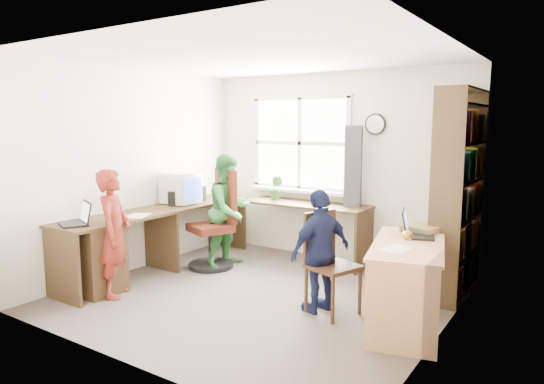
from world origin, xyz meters
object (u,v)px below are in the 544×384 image
Objects in this scene: potted_plant at (276,188)px; person_green at (230,211)px; laptop_left at (78,219)px; person_navy at (321,251)px; right_desk at (408,266)px; person_red at (114,233)px; bookshelf at (458,198)px; l_desk at (148,241)px; cd_tower at (353,166)px; swivel_chair at (217,226)px; wooden_chair at (328,258)px; laptop_right at (414,230)px; crt_monitor at (181,188)px.

person_green reaches higher than potted_plant.
person_navy is (2.23, 1.00, -0.22)m from laptop_left.
person_red is at bearing -175.42° from right_desk.
right_desk is 0.65× the size of bookshelf.
bookshelf is 2.63m from person_green.
cd_tower reaches higher than l_desk.
swivel_chair is 1.27× the size of wooden_chair.
swivel_chair is at bearing -178.05° from wooden_chair.
laptop_right is at bearing 19.76° from swivel_chair.
wooden_chair is 2.25× the size of laptop_right.
cd_tower is at bearing 5.29° from potted_plant.
person_green is at bearing 94.25° from laptop_left.
wooden_chair is 0.68× the size of person_green.
laptop_right is (-0.05, 0.29, 0.26)m from right_desk.
cd_tower is at bearing 124.76° from wooden_chair.
swivel_chair is 0.92× the size of person_red.
swivel_chair is 0.25m from person_green.
laptop_left is 2.45m from person_navy.
wooden_chair is at bearing -43.33° from potted_plant.
right_desk is 1.46× the size of wooden_chair.
cd_tower reaches higher than crt_monitor.
person_red reaches higher than wooden_chair.
wooden_chair is 0.72× the size of person_red.
crt_monitor is 1.25m from potted_plant.
laptop_right is at bearing -1.00° from crt_monitor.
crt_monitor is (-3.19, -0.69, -0.05)m from bookshelf.
cd_tower is at bearing 115.30° from right_desk.
l_desk is 2.04m from person_navy.
swivel_chair is 2.92× the size of crt_monitor.
person_red is (-2.00, -0.82, 0.14)m from wooden_chair.
laptop_right is at bearing 84.69° from right_desk.
wooden_chair is (-0.72, -0.11, -0.02)m from right_desk.
person_navy reaches higher than potted_plant.
person_red is at bearing -139.03° from wooden_chair.
right_desk is 2.48m from person_green.
potted_plant reaches higher than laptop_right.
right_desk is at bearing 27.14° from wooden_chair.
right_desk is 3.35× the size of crt_monitor.
potted_plant is at bearing -46.36° from person_red.
laptop_right is at bearing -98.76° from person_red.
wooden_chair is 2.08m from potted_plant.
l_desk is at bearing -85.07° from swivel_chair.
laptop_right is at bearing -61.55° from cd_tower.
potted_plant is (-2.16, 1.00, 0.12)m from laptop_right.
person_navy is at bearing -12.14° from crt_monitor.
cd_tower is at bearing -67.36° from person_red.
right_desk is 3.08m from crt_monitor.
crt_monitor is at bearing -172.68° from wooden_chair.
right_desk is 0.79m from person_navy.
person_green reaches higher than l_desk.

